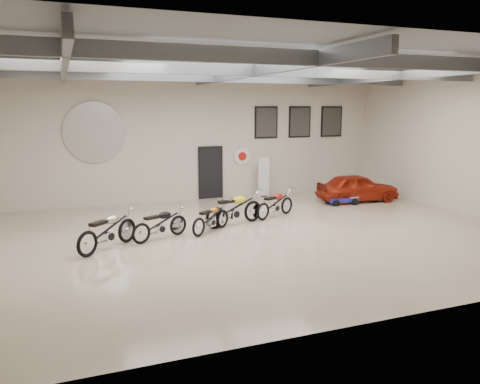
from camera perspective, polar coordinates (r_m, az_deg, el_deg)
name	(u,v)px	position (r m, az deg, el deg)	size (l,w,h in m)	color
floor	(254,235)	(13.92, 1.76, -5.29)	(16.00, 12.00, 0.01)	#C5AF96
ceiling	(255,61)	(13.47, 1.88, 15.66)	(16.00, 12.00, 0.01)	gray
back_wall	(198,138)	(19.13, -5.15, 6.55)	(16.00, 0.02, 5.00)	beige
right_wall	(468,143)	(18.11, 26.00, 5.34)	(0.02, 12.00, 5.00)	beige
ceiling_beams	(255,70)	(13.44, 1.88, 14.60)	(15.80, 11.80, 0.32)	slate
door	(211,173)	(19.37, -3.62, 2.31)	(0.92, 0.08, 2.10)	black
logo_plaque	(95,133)	(18.39, -17.30, 6.92)	(2.30, 0.06, 1.16)	silver
poster_left	(266,122)	(20.08, 3.21, 8.47)	(1.05, 0.08, 1.35)	black
poster_mid	(300,122)	(20.78, 7.29, 8.47)	(1.05, 0.08, 1.35)	black
poster_right	(331,122)	(21.58, 11.08, 8.43)	(1.05, 0.08, 1.35)	black
oil_sign	(242,156)	(19.74, 0.26, 4.38)	(0.72, 0.10, 0.72)	white
banner_stand	(264,176)	(19.74, 2.90, 1.92)	(0.47, 0.19, 1.72)	white
motorcycle_silver	(108,229)	(12.92, -15.82, -4.41)	(2.11, 0.65, 1.10)	silver
motorcycle_black	(160,223)	(13.57, -9.71, -3.76)	(1.84, 0.57, 0.96)	silver
motorcycle_gold	(211,217)	(14.18, -3.56, -3.10)	(1.77, 0.55, 0.92)	silver
motorcycle_yellow	(234,208)	(14.95, -0.68, -1.95)	(2.17, 0.67, 1.13)	silver
motorcycle_red	(275,203)	(16.11, 4.32, -1.38)	(1.87, 0.58, 0.97)	silver
go_kart	(345,198)	(18.69, 12.69, -0.67)	(1.44, 0.65, 0.52)	navy
vintage_car	(357,188)	(19.35, 14.13, 0.53)	(3.27, 1.32, 1.11)	#9B200E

